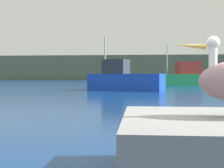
# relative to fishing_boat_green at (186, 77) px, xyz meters

# --- Properties ---
(hillside_backdrop) EXTENTS (140.00, 11.18, 6.41)m
(hillside_backdrop) POSITION_rel_fishing_boat_green_xyz_m (-4.64, 46.76, 2.21)
(hillside_backdrop) COLOR #5B664C
(hillside_backdrop) RESTS_ON ground
(fishing_boat_green) EXTENTS (7.59, 3.76, 4.82)m
(fishing_boat_green) POSITION_rel_fishing_boat_green_xyz_m (0.00, 0.00, 0.00)
(fishing_boat_green) COLOR #1E8C4C
(fishing_boat_green) RESTS_ON ground
(fishing_boat_blue) EXTENTS (6.09, 3.58, 4.23)m
(fishing_boat_blue) POSITION_rel_fishing_boat_green_xyz_m (-6.64, -12.32, -0.12)
(fishing_boat_blue) COLOR blue
(fishing_boat_blue) RESTS_ON ground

